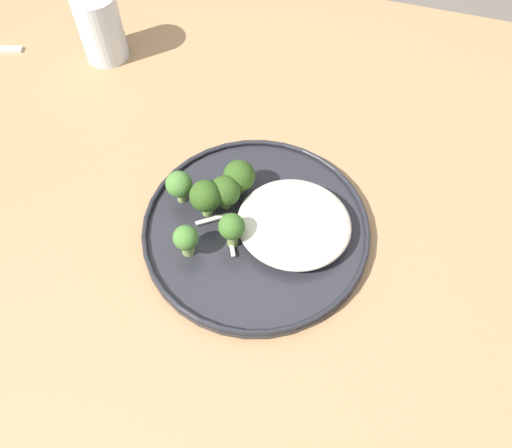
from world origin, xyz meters
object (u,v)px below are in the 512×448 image
object	(u,v)px
broccoli_floret_left_leaning	(179,185)
broccoli_floret_rear_charred	(232,228)
seared_scallop_center_golden	(264,235)
dinner_plate	(256,229)
seared_scallop_front_small	(303,211)
broccoli_floret_beside_noodles	(225,191)
water_glass	(102,31)
broccoli_floret_center_pile	(186,239)
seared_scallop_on_noodles	(318,242)
broccoli_floret_tall_stalk	(206,197)
seared_scallop_left_edge	(285,229)
broccoli_floret_front_edge	(239,176)

from	to	relation	value
broccoli_floret_left_leaning	broccoli_floret_rear_charred	xyz separation A→B (m)	(-0.08, 0.05, 0.00)
seared_scallop_center_golden	broccoli_floret_left_leaning	bearing A→B (deg)	-13.60
dinner_plate	seared_scallop_front_small	world-z (taller)	seared_scallop_front_small
broccoli_floret_beside_noodles	water_glass	size ratio (longest dim) A/B	0.48
broccoli_floret_center_pile	broccoli_floret_rear_charred	bearing A→B (deg)	-151.76
broccoli_floret_center_pile	broccoli_floret_rear_charred	size ratio (longest dim) A/B	0.86
seared_scallop_on_noodles	broccoli_floret_beside_noodles	size ratio (longest dim) A/B	0.58
seared_scallop_center_golden	broccoli_floret_tall_stalk	world-z (taller)	broccoli_floret_tall_stalk
seared_scallop_on_noodles	broccoli_floret_rear_charred	size ratio (longest dim) A/B	0.54
seared_scallop_front_small	broccoli_floret_beside_noodles	world-z (taller)	broccoli_floret_beside_noodles
seared_scallop_center_golden	water_glass	size ratio (longest dim) A/B	0.24
seared_scallop_on_noodles	broccoli_floret_center_pile	size ratio (longest dim) A/B	0.62
water_glass	broccoli_floret_beside_noodles	bearing A→B (deg)	139.82
broccoli_floret_center_pile	broccoli_floret_tall_stalk	bearing A→B (deg)	-93.47
seared_scallop_front_small	broccoli_floret_rear_charred	world-z (taller)	broccoli_floret_rear_charred
seared_scallop_left_edge	water_glass	size ratio (longest dim) A/B	0.26
seared_scallop_front_small	broccoli_floret_front_edge	distance (m)	0.09
seared_scallop_front_small	dinner_plate	bearing A→B (deg)	34.47
broccoli_floret_beside_noodles	seared_scallop_center_golden	bearing A→B (deg)	149.40
broccoli_floret_tall_stalk	broccoli_floret_center_pile	world-z (taller)	broccoli_floret_tall_stalk
dinner_plate	water_glass	size ratio (longest dim) A/B	2.69
seared_scallop_center_golden	broccoli_floret_rear_charred	world-z (taller)	broccoli_floret_rear_charred
seared_scallop_on_noodles	seared_scallop_front_small	bearing A→B (deg)	-53.40
dinner_plate	seared_scallop_left_edge	xyz separation A→B (m)	(-0.04, -0.00, 0.01)
broccoli_floret_tall_stalk	broccoli_floret_left_leaning	world-z (taller)	broccoli_floret_tall_stalk
dinner_plate	broccoli_floret_rear_charred	world-z (taller)	broccoli_floret_rear_charred
seared_scallop_front_small	seared_scallop_on_noodles	size ratio (longest dim) A/B	0.94
broccoli_floret_left_leaning	broccoli_floret_beside_noodles	distance (m)	0.06
seared_scallop_on_noodles	broccoli_floret_rear_charred	distance (m)	0.11
broccoli_floret_rear_charred	broccoli_floret_front_edge	bearing A→B (deg)	-78.82
seared_scallop_left_edge	seared_scallop_front_small	world-z (taller)	same
seared_scallop_front_small	broccoli_floret_center_pile	xyz separation A→B (m)	(0.12, 0.09, 0.02)
seared_scallop_front_small	seared_scallop_center_golden	bearing A→B (deg)	52.74
seared_scallop_front_small	water_glass	distance (m)	0.44
dinner_plate	broccoli_floret_tall_stalk	xyz separation A→B (m)	(0.07, -0.01, 0.04)
seared_scallop_front_small	broccoli_floret_left_leaning	bearing A→B (deg)	7.22
broccoli_floret_front_edge	broccoli_floret_beside_noodles	distance (m)	0.03
dinner_plate	broccoli_floret_left_leaning	distance (m)	0.11
seared_scallop_center_golden	broccoli_floret_tall_stalk	distance (m)	0.09
broccoli_floret_front_edge	seared_scallop_on_noodles	bearing A→B (deg)	155.28
broccoli_floret_rear_charred	broccoli_floret_front_edge	distance (m)	0.08
water_glass	dinner_plate	bearing A→B (deg)	141.63
seared_scallop_front_small	seared_scallop_center_golden	xyz separation A→B (m)	(0.04, 0.05, 0.00)
dinner_plate	water_glass	xyz separation A→B (m)	(0.33, -0.26, 0.04)
seared_scallop_center_golden	dinner_plate	bearing A→B (deg)	-43.95
dinner_plate	broccoli_floret_left_leaning	world-z (taller)	broccoli_floret_left_leaning
broccoli_floret_beside_noodles	seared_scallop_front_small	bearing A→B (deg)	-172.69
seared_scallop_left_edge	seared_scallop_front_small	distance (m)	0.04
dinner_plate	broccoli_floret_rear_charred	size ratio (longest dim) A/B	5.16
broccoli_floret_center_pile	broccoli_floret_front_edge	size ratio (longest dim) A/B	0.89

